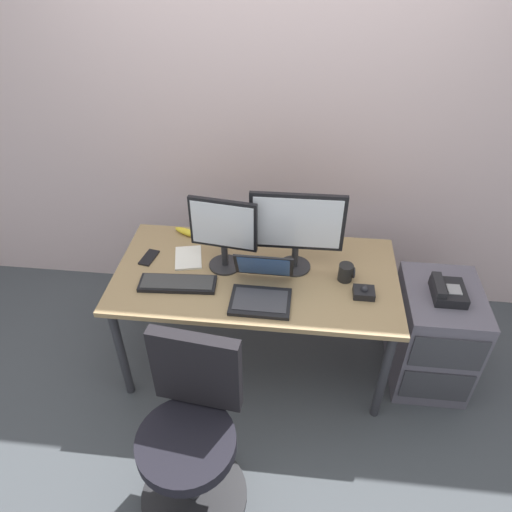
{
  "coord_description": "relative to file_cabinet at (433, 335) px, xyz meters",
  "views": [
    {
      "loc": [
        0.22,
        -2.0,
        2.41
      ],
      "look_at": [
        0.0,
        0.0,
        0.82
      ],
      "focal_mm": 33.5,
      "sensor_mm": 36.0,
      "label": 1
    }
  ],
  "objects": [
    {
      "name": "ground_plane",
      "position": [
        -1.04,
        0.0,
        -0.33
      ],
      "size": [
        8.0,
        8.0,
        0.0
      ],
      "primitive_type": "plane",
      "color": "#43474C"
    },
    {
      "name": "back_wall",
      "position": [
        -1.04,
        0.75,
        1.07
      ],
      "size": [
        6.0,
        0.1,
        2.8
      ],
      "primitive_type": "cube",
      "color": "beige",
      "rests_on": "ground"
    },
    {
      "name": "desk",
      "position": [
        -1.04,
        0.0,
        0.31
      ],
      "size": [
        1.56,
        0.8,
        0.7
      ],
      "color": "#997C53",
      "rests_on": "ground"
    },
    {
      "name": "file_cabinet",
      "position": [
        0.0,
        0.0,
        0.0
      ],
      "size": [
        0.42,
        0.53,
        0.65
      ],
      "color": "#5C5764",
      "rests_on": "ground"
    },
    {
      "name": "desk_phone",
      "position": [
        -0.01,
        -0.02,
        0.36
      ],
      "size": [
        0.17,
        0.2,
        0.09
      ],
      "color": "black",
      "rests_on": "file_cabinet"
    },
    {
      "name": "office_chair",
      "position": [
        -1.24,
        -0.85,
        0.11
      ],
      "size": [
        0.52,
        0.52,
        0.95
      ],
      "color": "black",
      "rests_on": "ground"
    },
    {
      "name": "monitor_main",
      "position": [
        -0.83,
        0.08,
        0.65
      ],
      "size": [
        0.5,
        0.18,
        0.47
      ],
      "color": "#262628",
      "rests_on": "desk"
    },
    {
      "name": "monitor_side",
      "position": [
        -1.22,
        0.05,
        0.62
      ],
      "size": [
        0.37,
        0.18,
        0.43
      ],
      "color": "#262628",
      "rests_on": "desk"
    },
    {
      "name": "keyboard",
      "position": [
        -1.44,
        -0.14,
        0.39
      ],
      "size": [
        0.42,
        0.16,
        0.03
      ],
      "color": "black",
      "rests_on": "desk"
    },
    {
      "name": "laptop",
      "position": [
        -0.99,
        -0.17,
        0.43
      ],
      "size": [
        0.31,
        0.33,
        0.22
      ],
      "color": "black",
      "rests_on": "desk"
    },
    {
      "name": "trackball_mouse",
      "position": [
        -0.46,
        -0.12,
        0.4
      ],
      "size": [
        0.11,
        0.09,
        0.07
      ],
      "color": "black",
      "rests_on": "desk"
    },
    {
      "name": "coffee_mug",
      "position": [
        -0.55,
        0.0,
        0.43
      ],
      "size": [
        0.09,
        0.08,
        0.1
      ],
      "color": "black",
      "rests_on": "desk"
    },
    {
      "name": "paper_notepad",
      "position": [
        -1.44,
        0.09,
        0.38
      ],
      "size": [
        0.19,
        0.24,
        0.01
      ],
      "primitive_type": "cube",
      "rotation": [
        0.0,
        0.0,
        0.22
      ],
      "color": "white",
      "rests_on": "desk"
    },
    {
      "name": "cell_phone",
      "position": [
        -1.66,
        0.07,
        0.38
      ],
      "size": [
        0.09,
        0.15,
        0.01
      ],
      "primitive_type": "cube",
      "rotation": [
        0.0,
        0.0,
        -0.19
      ],
      "color": "black",
      "rests_on": "desk"
    },
    {
      "name": "banana",
      "position": [
        -1.49,
        0.32,
        0.4
      ],
      "size": [
        0.19,
        0.12,
        0.04
      ],
      "primitive_type": "ellipsoid",
      "rotation": [
        0.0,
        0.0,
        2.73
      ],
      "color": "yellow",
      "rests_on": "desk"
    }
  ]
}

